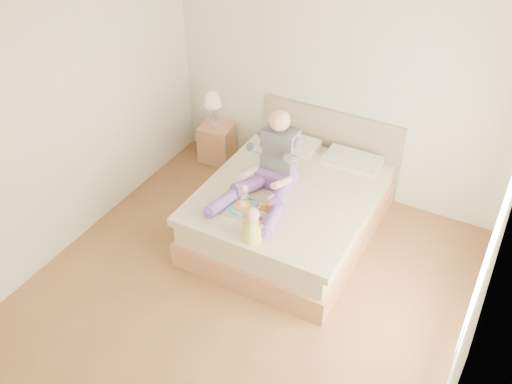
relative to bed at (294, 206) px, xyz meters
The scene contains 7 objects.
room 1.61m from the bed, 85.70° to the right, with size 4.02×4.22×2.71m.
bed is the anchor object (origin of this frame).
nightstand 1.68m from the bed, 151.61° to the left, with size 0.44×0.41×0.49m.
lamp 1.78m from the bed, 151.94° to the left, with size 0.21×0.21×0.44m.
adult 0.62m from the bed, 130.74° to the right, with size 0.75×1.05×0.88m.
tray 0.72m from the bed, 106.99° to the right, with size 0.46×0.37×0.13m.
baby 1.05m from the bed, 89.23° to the right, with size 0.24×0.32×0.35m.
Camera 1 is at (1.95, -3.37, 4.16)m, focal length 40.00 mm.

